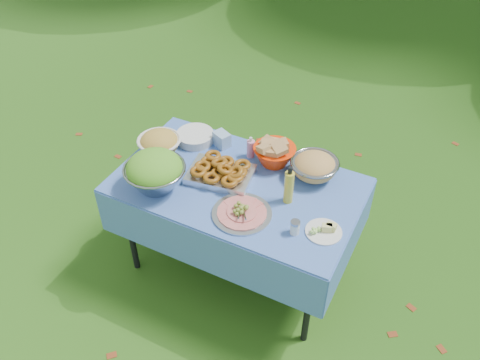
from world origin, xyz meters
name	(u,v)px	position (x,y,z in m)	size (l,w,h in m)	color
ground	(238,266)	(0.00, 0.00, 0.00)	(80.00, 80.00, 0.00)	black
picnic_table	(237,228)	(0.00, 0.00, 0.38)	(1.46, 0.86, 0.76)	#7DB5F0
salad_bowl	(155,171)	(-0.41, -0.24, 0.88)	(0.36, 0.36, 0.24)	gray
pasta_bowl_white	(159,143)	(-0.58, 0.05, 0.84)	(0.27, 0.27, 0.15)	silver
plate_stack	(195,137)	(-0.45, 0.26, 0.79)	(0.25, 0.25, 0.06)	silver
wipes_box	(222,139)	(-0.26, 0.30, 0.81)	(0.11, 0.08, 0.10)	#88AAD0
sanitizer_bottle	(251,147)	(-0.05, 0.28, 0.83)	(0.05, 0.05, 0.14)	#CD7A9E
bread_bowl	(275,151)	(0.11, 0.29, 0.85)	(0.27, 0.27, 0.18)	#EF3206
pasta_bowl_steel	(314,166)	(0.38, 0.28, 0.84)	(0.29, 0.29, 0.15)	gray
fried_tray	(220,172)	(-0.12, 0.01, 0.81)	(0.38, 0.27, 0.09)	silver
charcuterie_platter	(242,209)	(0.14, -0.22, 0.80)	(0.34, 0.34, 0.08)	#B0B3B7
oil_bottle	(289,184)	(0.33, 0.00, 0.89)	(0.06, 0.06, 0.25)	gold
cheese_plate	(324,229)	(0.60, -0.14, 0.79)	(0.20, 0.20, 0.05)	silver
shaker	(295,227)	(0.46, -0.21, 0.80)	(0.05, 0.05, 0.09)	silver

